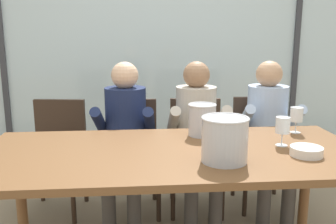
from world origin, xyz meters
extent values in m
plane|color=#847056|center=(0.00, 1.00, 0.00)|extent=(14.00, 14.00, 0.00)
cube|color=silver|center=(0.00, 2.23, 1.30)|extent=(7.39, 0.03, 2.60)
cube|color=#38383D|center=(-1.66, 2.21, 1.30)|extent=(0.06, 0.06, 2.60)
cube|color=#38383D|center=(1.66, 2.21, 1.30)|extent=(0.06, 0.06, 2.60)
cube|color=#386633|center=(0.00, 5.84, 0.92)|extent=(13.39, 2.40, 1.85)
cube|color=brown|center=(0.00, 0.00, 0.75)|extent=(2.19, 0.97, 0.04)
cylinder|color=brown|center=(-1.00, 0.39, 0.36)|extent=(0.07, 0.07, 0.73)
cylinder|color=brown|center=(1.00, 0.39, 0.36)|extent=(0.07, 0.07, 0.73)
cube|color=#332319|center=(-0.86, 0.83, 0.46)|extent=(0.49, 0.49, 0.03)
cube|color=#332319|center=(-0.84, 1.03, 0.68)|extent=(0.42, 0.08, 0.42)
cylinder|color=#332319|center=(-1.07, 0.66, 0.22)|extent=(0.04, 0.04, 0.45)
cylinder|color=#332319|center=(-0.70, 0.62, 0.22)|extent=(0.04, 0.04, 0.45)
cylinder|color=#332319|center=(-1.03, 1.04, 0.22)|extent=(0.04, 0.04, 0.45)
cylinder|color=#332319|center=(-0.65, 1.00, 0.22)|extent=(0.04, 0.04, 0.45)
cube|color=#332319|center=(-0.25, 0.78, 0.46)|extent=(0.46, 0.46, 0.03)
cube|color=#332319|center=(-0.25, 0.98, 0.68)|extent=(0.42, 0.05, 0.42)
cylinder|color=#332319|center=(-0.43, 0.59, 0.22)|extent=(0.04, 0.04, 0.45)
cylinder|color=#332319|center=(-0.05, 0.60, 0.22)|extent=(0.04, 0.04, 0.45)
cylinder|color=#332319|center=(-0.44, 0.97, 0.22)|extent=(0.04, 0.04, 0.45)
cylinder|color=#332319|center=(-0.06, 0.98, 0.22)|extent=(0.04, 0.04, 0.45)
cube|color=#332319|center=(0.27, 0.78, 0.46)|extent=(0.47, 0.47, 0.03)
cube|color=#332319|center=(0.28, 0.98, 0.68)|extent=(0.42, 0.07, 0.42)
cylinder|color=#332319|center=(0.06, 0.61, 0.22)|extent=(0.04, 0.04, 0.45)
cylinder|color=#332319|center=(0.44, 0.58, 0.22)|extent=(0.04, 0.04, 0.45)
cylinder|color=#332319|center=(0.09, 0.99, 0.22)|extent=(0.04, 0.04, 0.45)
cylinder|color=#332319|center=(0.47, 0.96, 0.22)|extent=(0.04, 0.04, 0.45)
cube|color=#332319|center=(0.83, 0.82, 0.46)|extent=(0.45, 0.45, 0.03)
cube|color=#332319|center=(0.83, 1.02, 0.68)|extent=(0.42, 0.04, 0.42)
cylinder|color=#332319|center=(0.63, 0.63, 0.22)|extent=(0.04, 0.04, 0.45)
cylinder|color=#332319|center=(1.01, 0.62, 0.22)|extent=(0.04, 0.04, 0.45)
cylinder|color=#332319|center=(0.64, 1.01, 0.22)|extent=(0.04, 0.04, 0.45)
cylinder|color=#332319|center=(1.02, 1.00, 0.22)|extent=(0.04, 0.04, 0.45)
cylinder|color=#192347|center=(-0.29, 0.84, 0.75)|extent=(0.35, 0.35, 0.52)
sphere|color=#DBAD89|center=(-0.29, 0.84, 1.11)|extent=(0.21, 0.21, 0.21)
cube|color=#47423D|center=(-0.40, 0.64, 0.49)|extent=(0.16, 0.41, 0.13)
cube|color=#47423D|center=(-0.22, 0.63, 0.49)|extent=(0.16, 0.41, 0.13)
cylinder|color=#47423D|center=(-0.42, 0.44, 0.24)|extent=(0.10, 0.10, 0.47)
cylinder|color=#47423D|center=(-0.24, 0.43, 0.24)|extent=(0.10, 0.10, 0.47)
cylinder|color=#192347|center=(-0.49, 0.73, 0.78)|extent=(0.11, 0.33, 0.26)
cylinder|color=#192347|center=(-0.11, 0.70, 0.78)|extent=(0.11, 0.33, 0.26)
cylinder|color=#B7AD9E|center=(0.26, 0.84, 0.75)|extent=(0.32, 0.32, 0.52)
sphere|color=#936B4C|center=(0.26, 0.84, 1.11)|extent=(0.21, 0.21, 0.21)
cube|color=#47423D|center=(0.18, 0.64, 0.49)|extent=(0.13, 0.40, 0.13)
cube|color=#47423D|center=(0.36, 0.64, 0.49)|extent=(0.13, 0.40, 0.13)
cylinder|color=#47423D|center=(0.18, 0.44, 0.24)|extent=(0.10, 0.10, 0.47)
cylinder|color=#47423D|center=(0.36, 0.44, 0.24)|extent=(0.10, 0.10, 0.47)
cylinder|color=#B7AD9E|center=(0.08, 0.72, 0.78)|extent=(0.08, 0.32, 0.26)
cylinder|color=#B7AD9E|center=(0.46, 0.72, 0.78)|extent=(0.08, 0.32, 0.26)
cylinder|color=#9EB2D1|center=(0.85, 0.84, 0.75)|extent=(0.35, 0.35, 0.52)
sphere|color=tan|center=(0.85, 0.84, 1.11)|extent=(0.21, 0.21, 0.21)
cube|color=#47423D|center=(0.74, 0.65, 0.49)|extent=(0.17, 0.41, 0.13)
cube|color=#47423D|center=(0.92, 0.63, 0.49)|extent=(0.17, 0.41, 0.13)
cylinder|color=#47423D|center=(0.72, 0.45, 0.24)|extent=(0.10, 0.10, 0.47)
cylinder|color=#47423D|center=(0.90, 0.43, 0.24)|extent=(0.10, 0.10, 0.47)
cylinder|color=#9EB2D1|center=(0.65, 0.74, 0.78)|extent=(0.11, 0.33, 0.26)
cylinder|color=#9EB2D1|center=(1.03, 0.70, 0.78)|extent=(0.11, 0.33, 0.26)
cylinder|color=#B7B7BC|center=(0.22, 0.30, 0.87)|extent=(0.18, 0.18, 0.20)
torus|color=silver|center=(0.22, 0.30, 0.97)|extent=(0.18, 0.18, 0.01)
cylinder|color=#B7B7BC|center=(0.25, -0.20, 0.88)|extent=(0.24, 0.24, 0.23)
torus|color=silver|center=(0.25, -0.20, 1.00)|extent=(0.25, 0.25, 0.01)
cylinder|color=silver|center=(0.72, -0.15, 0.79)|extent=(0.18, 0.18, 0.05)
cylinder|color=silver|center=(0.65, 0.04, 0.77)|extent=(0.07, 0.07, 0.00)
cylinder|color=silver|center=(0.65, 0.04, 0.81)|extent=(0.01, 0.01, 0.07)
cylinder|color=silver|center=(0.65, 0.04, 0.89)|extent=(0.08, 0.08, 0.09)
cylinder|color=#E0D184|center=(0.65, 0.04, 0.87)|extent=(0.07, 0.07, 0.04)
cylinder|color=silver|center=(0.37, 0.12, 0.77)|extent=(0.07, 0.07, 0.00)
cylinder|color=silver|center=(0.37, 0.12, 0.81)|extent=(0.01, 0.01, 0.07)
cylinder|color=silver|center=(0.37, 0.12, 0.89)|extent=(0.08, 0.08, 0.09)
cylinder|color=#560C1E|center=(0.37, 0.12, 0.87)|extent=(0.07, 0.07, 0.04)
cylinder|color=silver|center=(0.86, 0.31, 0.77)|extent=(0.07, 0.07, 0.00)
cylinder|color=silver|center=(0.86, 0.31, 0.81)|extent=(0.01, 0.01, 0.07)
cylinder|color=silver|center=(0.86, 0.31, 0.89)|extent=(0.08, 0.08, 0.09)
cylinder|color=#E0D184|center=(0.86, 0.31, 0.87)|extent=(0.07, 0.07, 0.04)
camera|label=1|loc=(-0.20, -1.99, 1.42)|focal=39.25mm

